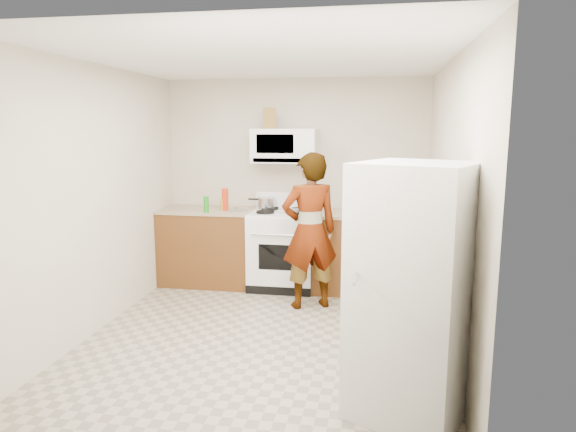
% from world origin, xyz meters
% --- Properties ---
extents(floor, '(3.60, 3.60, 0.00)m').
position_xyz_m(floor, '(0.00, 0.00, 0.00)').
color(floor, gray).
rests_on(floor, ground).
extents(back_wall, '(3.20, 0.02, 2.50)m').
position_xyz_m(back_wall, '(0.00, 1.79, 1.25)').
color(back_wall, beige).
rests_on(back_wall, floor).
extents(right_wall, '(0.02, 3.60, 2.50)m').
position_xyz_m(right_wall, '(1.59, 0.00, 1.25)').
color(right_wall, beige).
rests_on(right_wall, floor).
extents(cabinet_left, '(1.12, 0.62, 0.90)m').
position_xyz_m(cabinet_left, '(-1.04, 1.49, 0.45)').
color(cabinet_left, '#5C2F15').
rests_on(cabinet_left, floor).
extents(counter_left, '(1.14, 0.64, 0.03)m').
position_xyz_m(counter_left, '(-1.04, 1.49, 0.92)').
color(counter_left, tan).
rests_on(counter_left, cabinet_left).
extents(cabinet_right, '(0.80, 0.62, 0.90)m').
position_xyz_m(cabinet_right, '(0.68, 1.49, 0.45)').
color(cabinet_right, '#5C2F15').
rests_on(cabinet_right, floor).
extents(counter_right, '(0.82, 0.64, 0.03)m').
position_xyz_m(counter_right, '(0.68, 1.49, 0.92)').
color(counter_right, tan).
rests_on(counter_right, cabinet_right).
extents(gas_range, '(0.76, 0.65, 1.13)m').
position_xyz_m(gas_range, '(-0.10, 1.48, 0.49)').
color(gas_range, white).
rests_on(gas_range, floor).
extents(microwave, '(0.76, 0.38, 0.40)m').
position_xyz_m(microwave, '(-0.10, 1.61, 1.70)').
color(microwave, white).
rests_on(microwave, back_wall).
extents(person, '(0.72, 0.62, 1.67)m').
position_xyz_m(person, '(0.30, 0.85, 0.83)').
color(person, tan).
rests_on(person, floor).
extents(fridge, '(0.93, 0.93, 1.70)m').
position_xyz_m(fridge, '(1.24, -1.11, 0.85)').
color(fridge, beige).
rests_on(fridge, floor).
extents(kettle, '(0.17, 0.17, 0.16)m').
position_xyz_m(kettle, '(0.86, 1.60, 1.02)').
color(kettle, white).
rests_on(kettle, counter_right).
extents(jug, '(0.17, 0.17, 0.24)m').
position_xyz_m(jug, '(-0.27, 1.55, 2.02)').
color(jug, brown).
rests_on(jug, microwave).
extents(saucepan, '(0.25, 0.25, 0.11)m').
position_xyz_m(saucepan, '(-0.33, 1.62, 1.01)').
color(saucepan, '#ABACAF').
rests_on(saucepan, gas_range).
extents(tray, '(0.29, 0.24, 0.05)m').
position_xyz_m(tray, '(0.01, 1.38, 0.96)').
color(tray, silver).
rests_on(tray, gas_range).
extents(bottle_spray, '(0.09, 0.09, 0.26)m').
position_xyz_m(bottle_spray, '(-0.79, 1.43, 1.07)').
color(bottle_spray, red).
rests_on(bottle_spray, counter_left).
extents(bottle_hot_sauce, '(0.06, 0.06, 0.15)m').
position_xyz_m(bottle_hot_sauce, '(-0.82, 1.41, 1.01)').
color(bottle_hot_sauce, orange).
rests_on(bottle_hot_sauce, counter_left).
extents(bottle_green_cap, '(0.08, 0.08, 0.19)m').
position_xyz_m(bottle_green_cap, '(-0.96, 1.22, 1.03)').
color(bottle_green_cap, '#178218').
rests_on(bottle_green_cap, counter_left).
extents(pot_lid, '(0.35, 0.35, 0.01)m').
position_xyz_m(pot_lid, '(-0.66, 1.45, 0.94)').
color(pot_lid, silver).
rests_on(pot_lid, counter_left).
extents(broom, '(0.24, 0.14, 1.17)m').
position_xyz_m(broom, '(1.60, 0.82, 0.59)').
color(broom, white).
rests_on(broom, floor).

